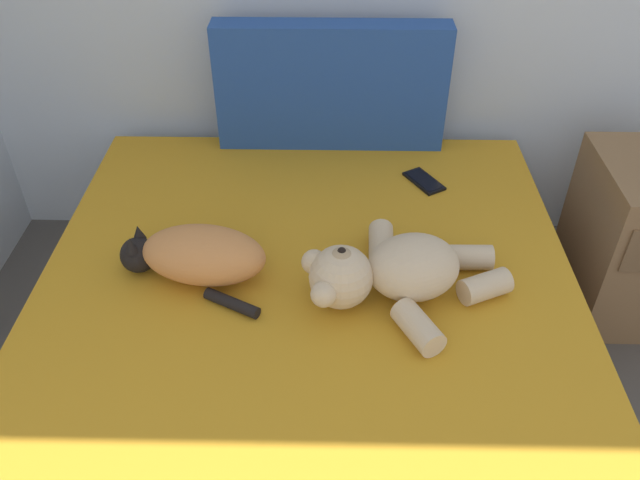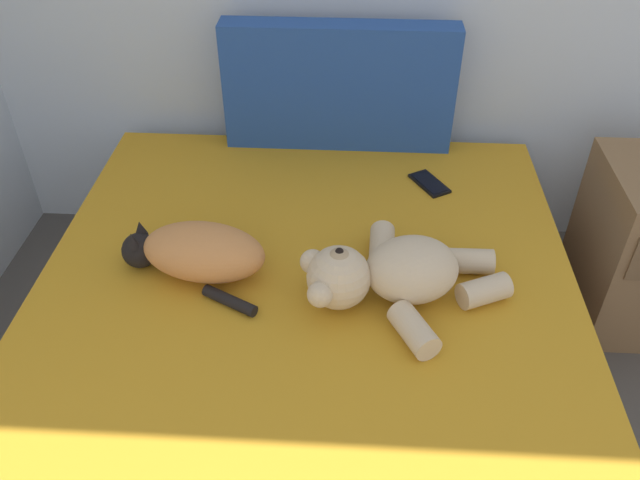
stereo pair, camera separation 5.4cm
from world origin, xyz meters
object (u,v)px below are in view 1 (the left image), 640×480
Objects in this scene: bed at (306,391)px; teddy_bear at (393,272)px; cat at (197,255)px; patterned_cushion at (331,87)px; cell_phone at (424,181)px.

bed is 3.59× the size of teddy_bear.
cat is at bearing 145.33° from bed.
patterned_cushion is 0.83m from cat.
cat reaches higher than bed.
teddy_bear is at bearing -78.10° from patterned_cushion.
cat is 0.82m from cell_phone.
bed is 2.54× the size of patterned_cushion.
patterned_cushion reaches higher than bed.
bed is 1.04m from patterned_cushion.
cat is (-0.36, -0.73, -0.15)m from patterned_cushion.
patterned_cushion is at bearing 101.90° from teddy_bear.
patterned_cushion is 4.83× the size of cell_phone.
cat is at bearing -116.03° from patterned_cushion.
cat is at bearing -144.59° from cell_phone.
teddy_bear reaches higher than cat.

